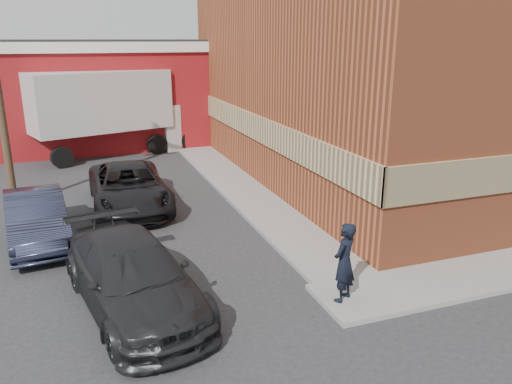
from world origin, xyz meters
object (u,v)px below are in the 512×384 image
object	(u,v)px
brick_building	(408,62)
man	(344,262)
warehouse	(57,93)
box_truck	(116,107)
sedan	(36,218)
suv_b	(133,276)
suv_a	(129,187)

from	to	relation	value
brick_building	man	xyz separation A→B (m)	(-8.53, -9.91, -3.66)
warehouse	box_truck	xyz separation A→B (m)	(2.78, -3.76, -0.41)
warehouse	sedan	distance (m)	14.94
sedan	box_truck	world-z (taller)	box_truck
brick_building	suv_b	bearing A→B (deg)	-146.55
box_truck	suv_a	bearing A→B (deg)	-110.65
warehouse	suv_b	xyz separation A→B (m)	(1.63, -19.50, -2.05)
box_truck	man	bearing A→B (deg)	-97.10
brick_building	suv_a	distance (m)	12.90
warehouse	man	size ratio (longest dim) A/B	9.05
suv_a	suv_b	bearing A→B (deg)	-95.81
warehouse	man	world-z (taller)	warehouse
warehouse	sedan	bearing A→B (deg)	-92.07
suv_b	suv_a	bearing A→B (deg)	73.42
suv_b	box_truck	size ratio (longest dim) A/B	0.59
man	brick_building	bearing A→B (deg)	-164.03
sedan	box_truck	distance (m)	11.63
man	suv_a	distance (m)	9.12
suv_a	brick_building	bearing A→B (deg)	7.06
brick_building	box_truck	size ratio (longest dim) A/B	2.07
warehouse	suv_a	size ratio (longest dim) A/B	3.02
warehouse	sedan	size ratio (longest dim) A/B	3.66
sedan	suv_a	bearing A→B (deg)	31.53
man	sedan	size ratio (longest dim) A/B	0.40
man	box_truck	size ratio (longest dim) A/B	0.20
sedan	suv_b	bearing A→B (deg)	-71.78
warehouse	suv_b	size ratio (longest dim) A/B	3.11
man	suv_a	bearing A→B (deg)	-99.69
sedan	warehouse	bearing A→B (deg)	81.48
suv_a	man	bearing A→B (deg)	-66.60
brick_building	suv_a	size ratio (longest dim) A/B	3.39
brick_building	sedan	xyz separation A→B (m)	(-15.03, -3.78, -3.95)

